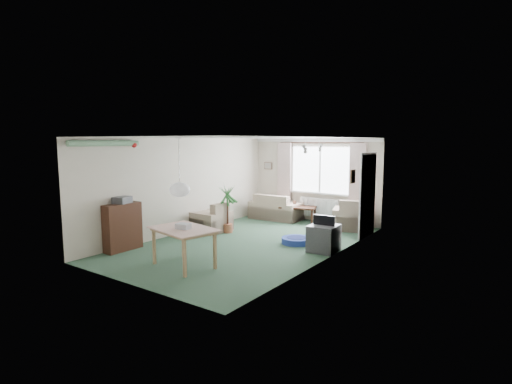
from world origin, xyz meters
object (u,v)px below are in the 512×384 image
Objects in this scene: bookshelf at (123,227)px; dining_table at (184,248)px; armchair_left at (211,217)px; armchair_corner at (351,214)px; houseplant at (228,209)px; sofa at (276,207)px; coffee_table at (298,214)px; tv_cube at (324,238)px; pet_bed at (296,240)px.

dining_table is at bearing -1.96° from bookshelf.
dining_table is (1.53, -2.49, -0.02)m from armchair_left.
houseplant reaches higher than armchair_corner.
armchair_left is (-0.50, -2.33, 0.00)m from sofa.
sofa is at bearing 88.50° from houseplant.
armchair_left reaches higher than coffee_table.
tv_cube is (3.20, -0.04, -0.09)m from armchair_left.
bookshelf reaches higher than coffee_table.
armchair_left is at bearing -175.68° from pet_bed.
armchair_corner is 3.27m from houseplant.
armchair_left is 1.35× the size of tv_cube.
dining_table is at bearing 33.90° from armchair_left.
bookshelf is at bearing -149.04° from tv_cube.
sofa is 4.93m from dining_table.
houseplant reaches higher than sofa.
sofa is at bearing 131.83° from pet_bed.
coffee_table is at bearing -19.39° from armchair_corner.
coffee_table is (1.24, 2.33, -0.15)m from armchair_left.
coffee_table is (0.75, 0.00, -0.15)m from sofa.
pet_bed is at bearing 42.98° from bookshelf.
armchair_left is at bearing -118.15° from coffee_table.
armchair_corner is at bearing 177.30° from sofa.
armchair_left is 0.83× the size of bookshelf.
armchair_corner reaches higher than armchair_left.
armchair_left is 0.74× the size of dining_table.
bookshelf is 3.84m from pet_bed.
bookshelf is 4.29m from tv_cube.
tv_cube is (0.33, -2.34, -0.13)m from armchair_corner.
houseplant reaches higher than pet_bed.
houseplant is at bearing 108.13° from armchair_left.
bookshelf is 1.49× the size of pet_bed.
armchair_corner is 0.90× the size of coffee_table.
tv_cube is at bearing 91.64° from armchair_left.
coffee_table is (-1.62, 0.02, -0.18)m from armchair_corner.
sofa is 2.89m from pet_bed.
sofa is 1.49× the size of coffee_table.
sofa is at bearing 170.30° from armchair_left.
armchair_corner is (2.37, -0.02, 0.03)m from sofa.
tv_cube reaches higher than pet_bed.
tv_cube is at bearing -15.93° from pet_bed.
dining_table is at bearing 55.88° from armchair_corner.
sofa is 2.42× the size of tv_cube.
coffee_table is at bearing 118.66° from pet_bed.
armchair_corner is 4.98m from dining_table.
dining_table is (1.09, -2.62, -0.26)m from houseplant.
armchair_left is 0.69× the size of houseplant.
dining_table reaches higher than tv_cube.
bookshelf reaches higher than pet_bed.
armchair_corner is 1.63m from coffee_table.
sofa reaches higher than coffee_table.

